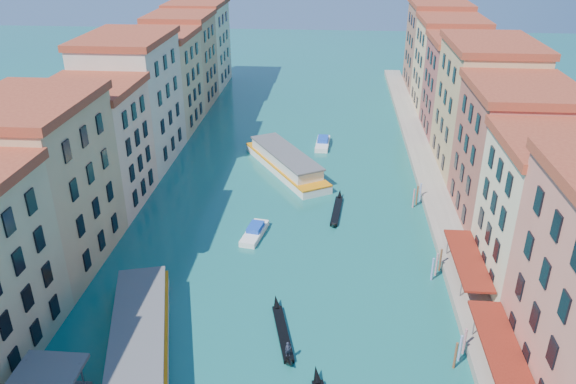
% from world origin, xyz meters
% --- Properties ---
extents(left_bank_palazzos, '(12.80, 128.40, 21.00)m').
position_xyz_m(left_bank_palazzos, '(-26.00, 64.68, 9.71)').
color(left_bank_palazzos, beige).
rests_on(left_bank_palazzos, ground).
extents(right_bank_palazzos, '(12.80, 128.40, 21.00)m').
position_xyz_m(right_bank_palazzos, '(30.00, 65.00, 9.75)').
color(right_bank_palazzos, '#B04940').
rests_on(right_bank_palazzos, ground).
extents(quay, '(4.00, 140.00, 1.00)m').
position_xyz_m(quay, '(22.00, 65.00, 0.50)').
color(quay, gray).
rests_on(quay, ground).
extents(restaurant_awnings, '(3.20, 44.55, 3.12)m').
position_xyz_m(restaurant_awnings, '(22.19, 23.00, 2.99)').
color(restaurant_awnings, maroon).
rests_on(restaurant_awnings, ground).
extents(mooring_poles_right, '(1.44, 54.24, 3.20)m').
position_xyz_m(mooring_poles_right, '(19.10, 28.80, 1.30)').
color(mooring_poles_right, brown).
rests_on(mooring_poles_right, ground).
extents(vaporetto_near, '(10.90, 23.01, 3.34)m').
position_xyz_m(vaporetto_near, '(-10.68, 24.79, 1.50)').
color(vaporetto_near, silver).
rests_on(vaporetto_near, ground).
extents(vaporetto_far, '(15.50, 21.47, 3.27)m').
position_xyz_m(vaporetto_far, '(-0.71, 68.64, 1.47)').
color(vaporetto_far, white).
rests_on(vaporetto_far, ground).
extents(gondola_fore, '(3.36, 10.70, 2.16)m').
position_xyz_m(gondola_fore, '(2.48, 28.23, 0.36)').
color(gondola_fore, black).
rests_on(gondola_fore, ground).
extents(gondola_far, '(1.84, 11.12, 1.57)m').
position_xyz_m(gondola_far, '(7.69, 54.81, 0.32)').
color(gondola_far, black).
rests_on(gondola_far, ground).
extents(motorboat_mid, '(3.14, 6.75, 1.34)m').
position_xyz_m(motorboat_mid, '(-2.91, 47.30, 0.52)').
color(motorboat_mid, white).
rests_on(motorboat_mid, ground).
extents(motorboat_far, '(2.61, 7.25, 1.48)m').
position_xyz_m(motorboat_far, '(5.02, 80.29, 0.58)').
color(motorboat_far, white).
rests_on(motorboat_far, ground).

